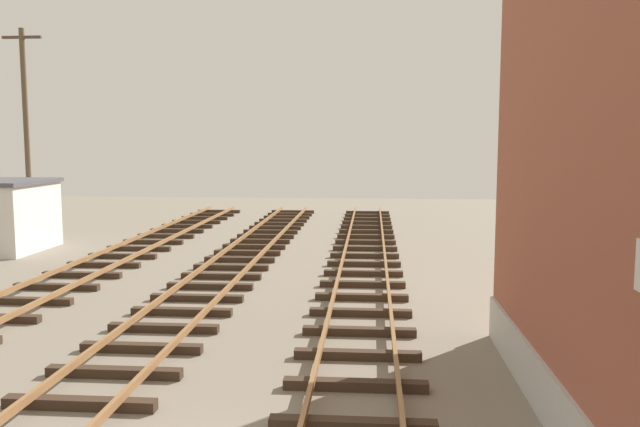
{
  "coord_description": "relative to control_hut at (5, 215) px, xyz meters",
  "views": [
    {
      "loc": [
        1.36,
        -6.84,
        4.29
      ],
      "look_at": [
        -0.21,
        12.67,
        2.07
      ],
      "focal_mm": 36.49,
      "sensor_mm": 36.0,
      "label": 1
    }
  ],
  "objects": [
    {
      "name": "control_hut",
      "position": [
        0.0,
        0.0,
        0.0
      ],
      "size": [
        3.0,
        3.8,
        2.76
      ],
      "color": "silver",
      "rests_on": "ground"
    },
    {
      "name": "utility_pole_far",
      "position": [
        -1.41,
        4.48,
        3.43
      ],
      "size": [
        1.8,
        0.24,
        9.24
      ],
      "color": "brown",
      "rests_on": "ground"
    }
  ]
}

